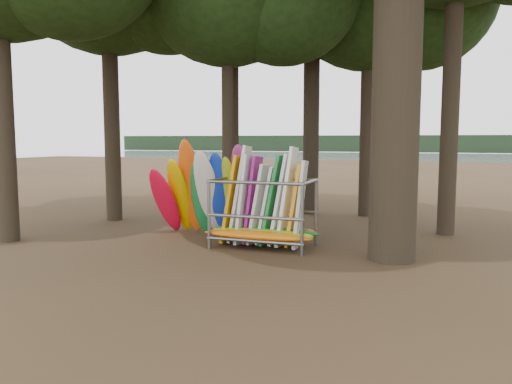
% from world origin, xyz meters
% --- Properties ---
extents(ground, '(120.00, 120.00, 0.00)m').
position_xyz_m(ground, '(0.00, 0.00, 0.00)').
color(ground, '#47331E').
rests_on(ground, ground).
extents(lake, '(160.00, 160.00, 0.00)m').
position_xyz_m(lake, '(0.00, 60.00, 0.00)').
color(lake, gray).
rests_on(lake, ground).
extents(far_shore, '(160.00, 4.00, 4.00)m').
position_xyz_m(far_shore, '(0.00, 110.00, 2.00)').
color(far_shore, black).
rests_on(far_shore, ground).
extents(kayak_row, '(3.45, 2.10, 3.17)m').
position_xyz_m(kayak_row, '(-1.42, 1.08, 1.32)').
color(kayak_row, red).
rests_on(kayak_row, ground).
extents(storage_rack, '(3.13, 1.59, 2.86)m').
position_xyz_m(storage_rack, '(0.83, 0.25, 0.92)').
color(storage_rack, slate).
rests_on(storage_rack, ground).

